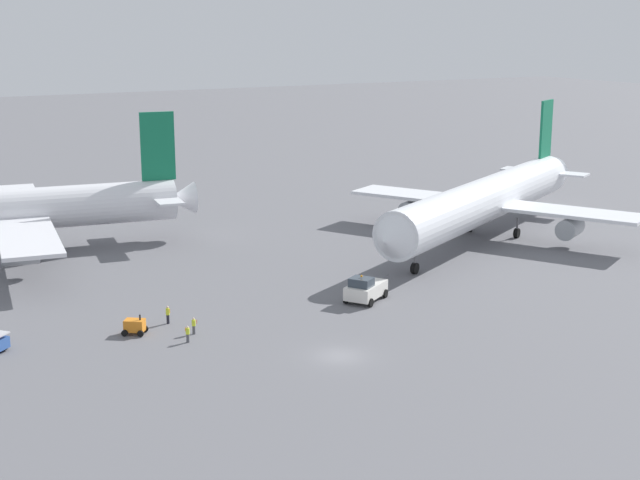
# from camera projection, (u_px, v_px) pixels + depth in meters

# --- Properties ---
(ground_plane) EXTENTS (600.00, 600.00, 0.00)m
(ground_plane) POSITION_uv_depth(u_px,v_px,m) (340.00, 356.00, 79.49)
(ground_plane) COLOR slate
(airliner_at_gate_left) EXTENTS (48.32, 45.13, 16.86)m
(airliner_at_gate_left) POSITION_uv_depth(u_px,v_px,m) (6.00, 211.00, 113.30)
(airliner_at_gate_left) COLOR silver
(airliner_at_gate_left) RESTS_ON ground
(airliner_being_pushed) EXTENTS (50.85, 37.94, 16.69)m
(airliner_being_pushed) POSITION_uv_depth(u_px,v_px,m) (485.00, 200.00, 120.67)
(airliner_being_pushed) COLOR white
(airliner_being_pushed) RESTS_ON ground
(pushback_tug) EXTENTS (7.76, 5.75, 3.00)m
(pushback_tug) POSITION_uv_depth(u_px,v_px,m) (365.00, 289.00, 94.78)
(pushback_tug) COLOR white
(pushback_tug) RESTS_ON ground
(gse_gpu_cart_small) EXTENTS (2.64, 2.53, 1.90)m
(gse_gpu_cart_small) POSITION_uv_depth(u_px,v_px,m) (135.00, 326.00, 84.80)
(gse_gpu_cart_small) COLOR orange
(gse_gpu_cart_small) RESTS_ON ground
(ground_crew_wing_walker_right) EXTENTS (0.36, 0.48, 1.56)m
(ground_crew_wing_walker_right) POSITION_uv_depth(u_px,v_px,m) (188.00, 334.00, 82.61)
(ground_crew_wing_walker_right) COLOR #4C4C51
(ground_crew_wing_walker_right) RESTS_ON ground
(ground_crew_ramp_agent_by_cones) EXTENTS (0.36, 0.48, 1.76)m
(ground_crew_ramp_agent_by_cones) POSITION_uv_depth(u_px,v_px,m) (168.00, 314.00, 87.71)
(ground_crew_ramp_agent_by_cones) COLOR black
(ground_crew_ramp_agent_by_cones) RESTS_ON ground
(ground_crew_marshaller_foreground) EXTENTS (0.44, 0.39, 1.59)m
(ground_crew_marshaller_foreground) POSITION_uv_depth(u_px,v_px,m) (194.00, 326.00, 84.81)
(ground_crew_marshaller_foreground) COLOR #4C4C51
(ground_crew_marshaller_foreground) RESTS_ON ground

